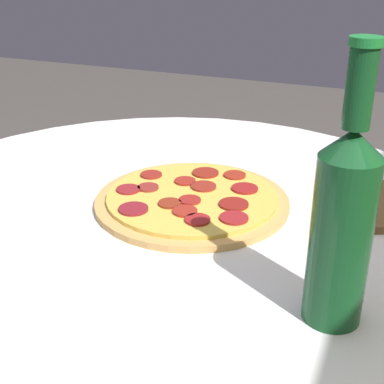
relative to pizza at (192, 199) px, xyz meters
name	(u,v)px	position (x,y,z in m)	size (l,w,h in m)	color
table	(168,314)	(0.03, -0.03, -0.20)	(0.95, 0.95, 0.73)	white
pizza	(192,199)	(0.00, 0.00, 0.00)	(0.29, 0.29, 0.02)	tan
beer_bottle	(343,221)	(0.19, 0.24, 0.10)	(0.06, 0.06, 0.28)	#144C23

